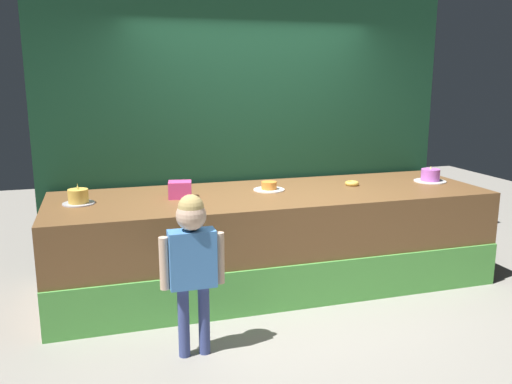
{
  "coord_description": "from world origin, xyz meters",
  "views": [
    {
      "loc": [
        -1.53,
        -3.89,
        1.93
      ],
      "look_at": [
        -0.24,
        0.38,
        0.96
      ],
      "focal_mm": 36.94,
      "sensor_mm": 36.0,
      "label": 1
    }
  ],
  "objects": [
    {
      "name": "ground_plane",
      "position": [
        0.0,
        0.0,
        0.0
      ],
      "size": [
        12.0,
        12.0,
        0.0
      ],
      "primitive_type": "plane",
      "color": "gray"
    },
    {
      "name": "stage_platform",
      "position": [
        0.0,
        0.62,
        0.44
      ],
      "size": [
        4.03,
        1.28,
        0.89
      ],
      "color": "brown",
      "rests_on": "ground_plane"
    },
    {
      "name": "curtain_backdrop",
      "position": [
        0.0,
        1.36,
        1.59
      ],
      "size": [
        4.24,
        0.08,
        3.17
      ],
      "primitive_type": "cube",
      "color": "#19472D",
      "rests_on": "ground_plane"
    },
    {
      "name": "child_figure",
      "position": [
        -0.96,
        -0.49,
        0.75
      ],
      "size": [
        0.45,
        0.21,
        1.17
      ],
      "color": "#3F4C8C",
      "rests_on": "ground_plane"
    },
    {
      "name": "pink_box",
      "position": [
        -0.86,
        0.65,
        0.96
      ],
      "size": [
        0.23,
        0.2,
        0.15
      ],
      "primitive_type": "cube",
      "rotation": [
        0.0,
        0.0,
        -0.17
      ],
      "color": "#EF4895",
      "rests_on": "stage_platform"
    },
    {
      "name": "donut",
      "position": [
        0.86,
        0.71,
        0.91
      ],
      "size": [
        0.14,
        0.14,
        0.04
      ],
      "primitive_type": "torus",
      "color": "#F2BF4C",
      "rests_on": "stage_platform"
    },
    {
      "name": "cake_left",
      "position": [
        -1.71,
        0.67,
        0.95
      ],
      "size": [
        0.27,
        0.27,
        0.18
      ],
      "color": "silver",
      "rests_on": "stage_platform"
    },
    {
      "name": "cake_center",
      "position": [
        0.0,
        0.74,
        0.92
      ],
      "size": [
        0.3,
        0.3,
        0.08
      ],
      "color": "white",
      "rests_on": "stage_platform"
    },
    {
      "name": "cake_right",
      "position": [
        1.71,
        0.66,
        0.95
      ],
      "size": [
        0.32,
        0.32,
        0.16
      ],
      "color": "white",
      "rests_on": "stage_platform"
    }
  ]
}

